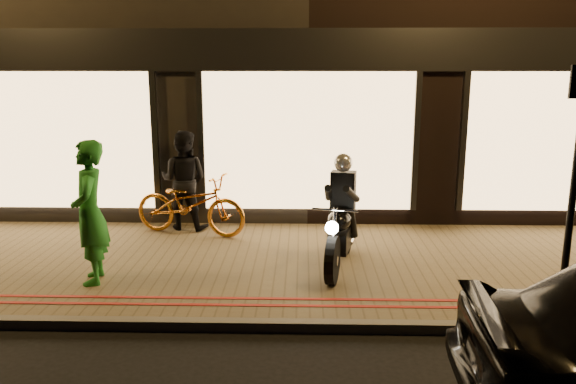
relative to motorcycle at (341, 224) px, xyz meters
name	(u,v)px	position (x,y,z in m)	size (l,w,h in m)	color
ground	(310,333)	(-0.44, -1.84, -0.73)	(90.00, 90.00, 0.00)	black
sidewalk	(308,265)	(-0.44, 0.16, -0.67)	(50.00, 4.00, 0.12)	brown
kerb_stone	(310,326)	(-0.44, -1.79, -0.67)	(50.00, 0.14, 0.12)	#59544C
red_kerb_lines	(310,302)	(-0.44, -1.29, -0.61)	(50.00, 0.26, 0.01)	maroon
building_row	(307,11)	(-0.44, 7.15, 3.51)	(48.00, 10.11, 8.50)	black
motorcycle	(341,224)	(0.00, 0.00, 0.00)	(0.72, 1.92, 1.59)	black
sign_post	(576,169)	(2.43, -1.48, 1.06)	(0.35, 0.09, 3.00)	black
bicycle_gold	(190,204)	(-2.41, 1.49, -0.10)	(0.68, 1.96, 1.03)	orange
person_green	(90,212)	(-3.26, -0.66, 0.32)	(0.68, 0.45, 1.86)	#1F7422
person_dark	(184,180)	(-2.57, 1.83, 0.24)	(0.83, 0.65, 1.71)	black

